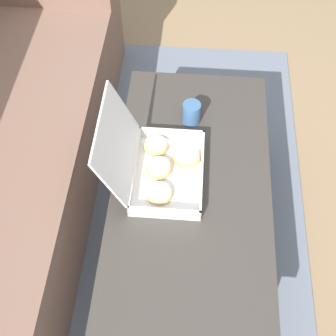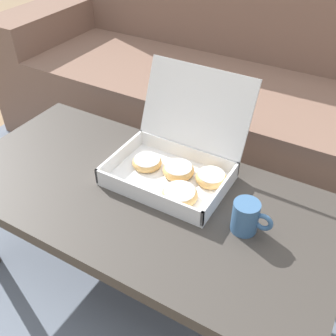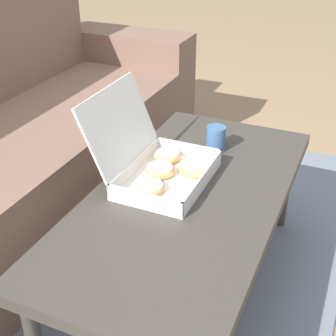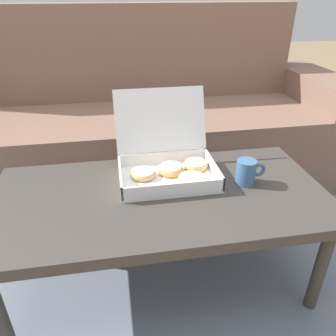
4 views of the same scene
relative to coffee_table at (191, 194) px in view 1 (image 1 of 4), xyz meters
The scene contains 5 objects.
ground_plane 0.39m from the coffee_table, 90.00° to the left, with size 12.00×12.00×0.00m, color #937756.
area_rug 0.53m from the coffee_table, 90.00° to the left, with size 2.50×1.77×0.01m, color slate.
coffee_table is the anchor object (origin of this frame).
pastry_box 0.17m from the coffee_table, 64.69° to the left, with size 0.36×0.35×0.29m.
coffee_mug 0.33m from the coffee_table, ahead, with size 0.11×0.07×0.09m.
Camera 1 is at (-0.92, -0.06, 1.81)m, focal length 50.00 mm.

